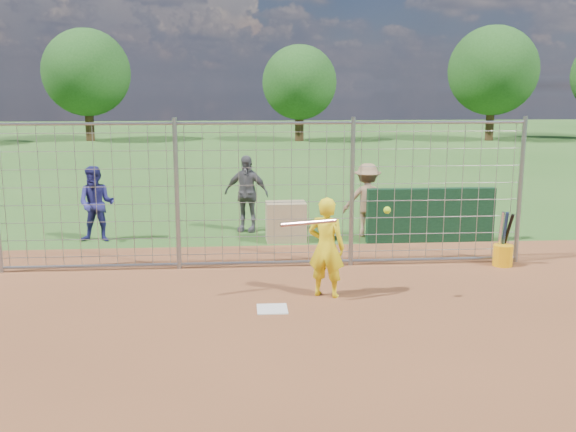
{
  "coord_description": "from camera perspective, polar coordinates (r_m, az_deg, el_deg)",
  "views": [
    {
      "loc": [
        -0.42,
        -8.82,
        3.11
      ],
      "look_at": [
        0.3,
        0.8,
        1.15
      ],
      "focal_mm": 40.0,
      "sensor_mm": 36.0,
      "label": 1
    }
  ],
  "objects": [
    {
      "name": "tree_line",
      "position": [
        37.13,
        1.21,
        12.43
      ],
      "size": [
        44.66,
        6.72,
        6.48
      ],
      "color": "#3F2B19",
      "rests_on": "ground"
    },
    {
      "name": "bystander_c",
      "position": [
        13.49,
        7.03,
        1.41
      ],
      "size": [
        1.03,
        0.63,
        1.54
      ],
      "primitive_type": "imported",
      "rotation": [
        0.0,
        0.0,
        3.08
      ],
      "color": "#997653",
      "rests_on": "ground"
    },
    {
      "name": "bystander_b",
      "position": [
        13.88,
        -3.73,
        2.01
      ],
      "size": [
        1.05,
        0.69,
        1.66
      ],
      "primitive_type": "imported",
      "rotation": [
        0.0,
        0.0,
        -0.31
      ],
      "color": "#515156",
      "rests_on": "ground"
    },
    {
      "name": "equipment_in_play",
      "position": [
        9.11,
        3.53,
        -0.32
      ],
      "size": [
        1.58,
        0.33,
        0.27
      ],
      "color": "silver",
      "rests_on": "ground"
    },
    {
      "name": "dugout_wall",
      "position": [
        13.25,
        12.56,
        0.07
      ],
      "size": [
        2.6,
        0.2,
        1.1
      ],
      "primitive_type": "cube",
      "color": "#11381E",
      "rests_on": "ground"
    },
    {
      "name": "bystander_a",
      "position": [
        13.5,
        -16.66,
        1.02
      ],
      "size": [
        0.8,
        0.64,
        1.54
      ],
      "primitive_type": "imported",
      "rotation": [
        0.0,
        0.0,
        -0.08
      ],
      "color": "navy",
      "rests_on": "ground"
    },
    {
      "name": "batter",
      "position": [
        9.55,
        3.43,
        -2.8
      ],
      "size": [
        0.65,
        0.55,
        1.52
      ],
      "primitive_type": "imported",
      "rotation": [
        0.0,
        0.0,
        2.74
      ],
      "color": "yellow",
      "rests_on": "ground"
    },
    {
      "name": "infield_dirt",
      "position": [
        6.62,
        -0.13,
        -16.53
      ],
      "size": [
        18.0,
        18.0,
        0.0
      ],
      "primitive_type": "plane",
      "color": "brown",
      "rests_on": "ground"
    },
    {
      "name": "ground",
      "position": [
        9.37,
        -1.48,
        -7.92
      ],
      "size": [
        100.0,
        100.0,
        0.0
      ],
      "primitive_type": "plane",
      "color": "#2D591E",
      "rests_on": "ground"
    },
    {
      "name": "bucket_with_bats",
      "position": [
        11.88,
        18.56,
        -3.08
      ],
      "size": [
        0.34,
        0.41,
        0.97
      ],
      "color": "#FAAC0D",
      "rests_on": "ground"
    },
    {
      "name": "backstop_fence",
      "position": [
        10.99,
        -2.03,
        1.78
      ],
      "size": [
        9.08,
        0.08,
        2.6
      ],
      "color": "gray",
      "rests_on": "ground"
    },
    {
      "name": "equipment_bin",
      "position": [
        13.05,
        -0.19,
        -0.5
      ],
      "size": [
        0.81,
        0.57,
        0.8
      ],
      "primitive_type": "cube",
      "rotation": [
        0.0,
        0.0,
        0.02
      ],
      "color": "tan",
      "rests_on": "ground"
    },
    {
      "name": "home_plate",
      "position": [
        9.18,
        -1.41,
        -8.27
      ],
      "size": [
        0.43,
        0.43,
        0.02
      ],
      "primitive_type": "cube",
      "color": "silver",
      "rests_on": "ground"
    }
  ]
}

